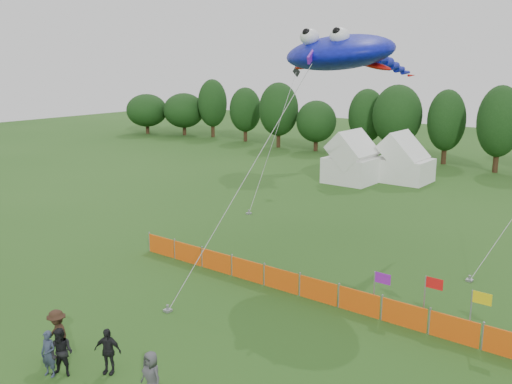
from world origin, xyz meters
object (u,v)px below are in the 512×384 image
Objects in this scene: spectator_d at (108,351)px; spectator_e at (151,376)px; spectator_b at (61,353)px; barrier_fence at (318,290)px; tent_right at (403,163)px; spectator_c at (58,335)px; stingray_kite at (344,53)px; spectator_a at (49,354)px; tent_left at (352,162)px.

spectator_d is 0.99× the size of spectator_e.
spectator_b is at bearing -163.07° from spectator_e.
spectator_b reaches higher than barrier_fence.
spectator_c is (3.05, -36.07, -0.74)m from tent_right.
stingray_kite is at bearing 112.51° from barrier_fence.
spectator_c is at bearing 117.51° from spectator_a.
spectator_c is at bearing -79.09° from tent_left.
spectator_c is at bearing 166.34° from spectator_d.
spectator_a is at bearing -109.84° from barrier_fence.
spectator_e is (3.79, 1.15, 0.02)m from spectator_a.
spectator_a is 0.95× the size of spectator_b.
tent_left reaches higher than tent_right.
spectator_a is 0.98× the size of spectator_e.
spectator_b is at bearing -161.22° from spectator_d.
tent_left is 0.87× the size of tent_right.
tent_left is 34.54m from spectator_e.
barrier_fence is 1.12× the size of stingray_kite.
spectator_e is (2.38, -0.18, 0.01)m from spectator_d.
barrier_fence is at bearing 75.17° from spectator_c.
spectator_e is at bearing -30.77° from spectator_d.
tent_left is at bearing 87.81° from spectator_a.
spectator_d is (1.06, 1.07, -0.03)m from spectator_b.
spectator_c reaches higher than spectator_a.
stingray_kite is at bearing 92.77° from spectator_c.
barrier_fence is (11.00, -23.15, -1.31)m from tent_left.
spectator_b is 0.09× the size of stingray_kite.
barrier_fence is at bearing 48.97° from spectator_d.
tent_right is 36.89m from spectator_b.
spectator_b is 1.03× the size of spectator_e.
stingray_kite is at bearing 59.37° from spectator_b.
tent_right is at bearing 42.25° from tent_left.
spectator_a is at bearing -162.98° from spectator_d.
spectator_b is 1.24m from spectator_c.
tent_right is 2.90× the size of spectator_a.
tent_left is 33.67m from spectator_c.
spectator_e is at bearing -81.13° from stingray_kite.
barrier_fence is at bearing 56.10° from spectator_a.
spectator_c reaches higher than barrier_fence.
spectator_c is 1.14× the size of spectator_d.
tent_right is 27.30m from barrier_fence.
stingray_kite reaches higher than spectator_b.
spectator_b is (7.47, -33.64, -0.97)m from tent_left.
spectator_b is 0.92× the size of spectator_c.
spectator_c is at bearing -115.06° from barrier_fence.
tent_left reaches higher than spectator_b.
spectator_b is (-3.53, -10.48, 0.35)m from barrier_fence.
spectator_b is at bearing -17.72° from spectator_c.
spectator_e is (3.45, 0.88, -0.03)m from spectator_b.
tent_left is 34.47m from spectator_b.
tent_right is 2.87× the size of spectator_d.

